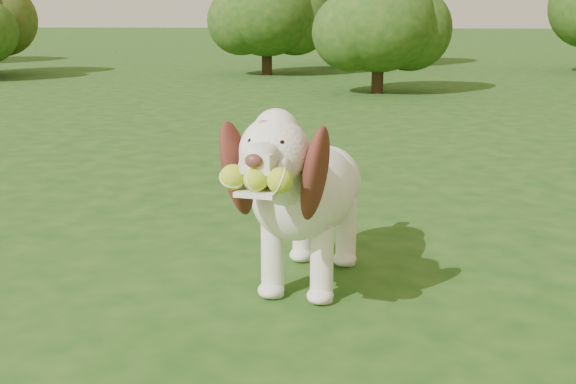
{
  "coord_description": "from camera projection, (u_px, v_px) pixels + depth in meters",
  "views": [
    {
      "loc": [
        0.46,
        -2.42,
        1.11
      ],
      "look_at": [
        0.24,
        0.11,
        0.46
      ],
      "focal_mm": 45.0,
      "sensor_mm": 36.0,
      "label": 1
    }
  ],
  "objects": [
    {
      "name": "ground",
      "position": [
        221.0,
        320.0,
        2.65
      ],
      "size": [
        80.0,
        80.0,
        0.0
      ],
      "primitive_type": "plane",
      "color": "#174213",
      "rests_on": "ground"
    },
    {
      "name": "dog",
      "position": [
        306.0,
        188.0,
        2.86
      ],
      "size": [
        0.56,
        1.2,
        0.78
      ],
      "rotation": [
        0.0,
        0.0,
        -0.21
      ],
      "color": "white",
      "rests_on": "ground"
    },
    {
      "name": "shrub_c",
      "position": [
        379.0,
        23.0,
        9.43
      ],
      "size": [
        1.51,
        1.51,
        1.57
      ],
      "color": "#382314",
      "rests_on": "ground"
    },
    {
      "name": "shrub_b",
      "position": [
        267.0,
        13.0,
        12.07
      ],
      "size": [
        1.69,
        1.69,
        1.75
      ],
      "color": "#382314",
      "rests_on": "ground"
    }
  ]
}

